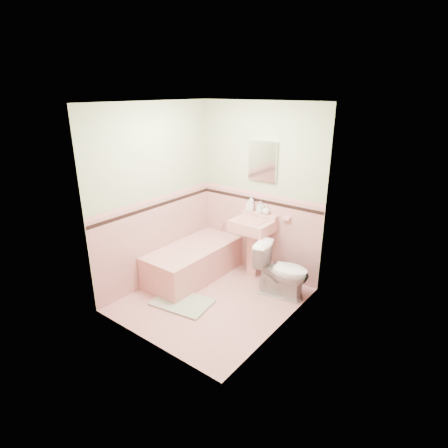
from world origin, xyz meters
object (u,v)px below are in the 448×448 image
Objects in this scene: bathtub at (193,263)px; toilet at (282,271)px; soap_bottle_mid at (260,207)px; soap_bottle_left at (251,203)px; shoe at (174,294)px; soap_bottle_right at (266,210)px; bucket at (275,277)px; sink at (252,249)px; medicine_cabinet at (263,161)px.

toilet is at bearing 14.11° from bathtub.
soap_bottle_mid is (0.69, 0.71, 0.81)m from bathtub.
shoe is (-0.33, -1.33, -1.01)m from soap_bottle_left.
soap_bottle_mid reaches higher than soap_bottle_right.
soap_bottle_mid reaches higher than toilet.
bucket is at bearing -16.97° from soap_bottle_left.
sink reaches higher than bathtub.
soap_bottle_left is 1.70m from shoe.
soap_bottle_mid is at bearing 156.75° from bucket.
medicine_cabinet reaches higher than soap_bottle_left.
bucket is (-0.22, 0.22, -0.25)m from toilet.
bucket is at bearing 34.33° from toilet.
bathtub is at bearing 113.21° from shoe.
sink is 5.14× the size of soap_bottle_mid.
bathtub is 1.21m from bucket.
soap_bottle_left is at bearing 180.00° from soap_bottle_right.
toilet reaches higher than bucket.
bathtub is 2.73× the size of medicine_cabinet.
bathtub is 8.67× the size of soap_bottle_mid.
soap_bottle_left reaches higher than bathtub.
bathtub reaches higher than shoe.
soap_bottle_mid is at bearing 75.36° from shoe.
sink is 0.65m from toilet.
medicine_cabinet is at bearing 76.00° from shoe.
soap_bottle_left is 1.11m from bucket.
medicine_cabinet is 0.69m from soap_bottle_right.
bathtub is 0.67m from shoe.
bathtub is 1.34m from toilet.
bathtub is 2.05× the size of toilet.
sink is 5.91× the size of shoe.
soap_bottle_mid is at bearing -78.45° from medicine_cabinet.
toilet is 0.40m from bucket.
soap_bottle_right reaches higher than shoe.
soap_bottle_right reaches higher than sink.
sink is 6.84× the size of soap_bottle_right.
soap_bottle_right is 1.74m from shoe.
soap_bottle_left is at bearing 163.03° from bucket.
medicine_cabinet is at bearing 90.00° from sink.
bucket is (0.40, -0.20, -1.59)m from medicine_cabinet.
soap_bottle_mid is 0.10m from soap_bottle_right.
toilet is at bearing -37.15° from soap_bottle_right.
bathtub is 6.35× the size of soap_bottle_left.
soap_bottle_left reaches higher than shoe.
bucket is at bearing 58.50° from shoe.
shoe is (-0.49, -1.33, -0.98)m from soap_bottle_mid.
soap_bottle_mid is (0.01, -0.03, -0.66)m from medicine_cabinet.
soap_bottle_left is 1.82× the size of soap_bottle_right.
soap_bottle_right reaches higher than toilet.
soap_bottle_left reaches higher than soap_bottle_right.
soap_bottle_right is at bearing 71.76° from shoe.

